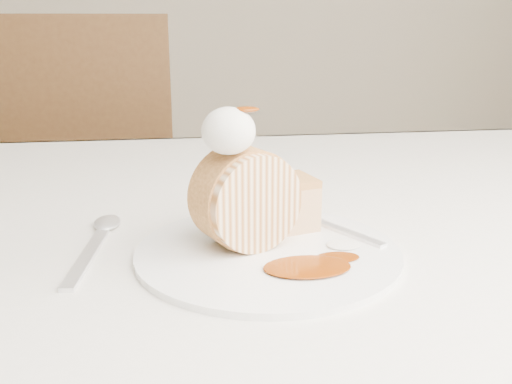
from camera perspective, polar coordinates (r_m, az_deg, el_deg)
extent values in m
cube|color=silver|center=(0.69, -2.28, -3.32)|extent=(1.40, 0.90, 0.04)
cube|color=silver|center=(1.15, -4.44, -1.41)|extent=(1.40, 0.01, 0.28)
cylinder|color=brown|center=(1.36, 23.61, -11.38)|extent=(0.06, 0.06, 0.71)
cube|color=brown|center=(1.69, -15.78, -0.86)|extent=(0.47, 0.47, 0.04)
cube|color=brown|center=(1.43, -17.80, 6.79)|extent=(0.46, 0.05, 0.49)
cylinder|color=brown|center=(1.94, -8.54, -5.90)|extent=(0.04, 0.04, 0.45)
cylinder|color=brown|center=(1.99, -20.09, -6.15)|extent=(0.04, 0.04, 0.45)
cylinder|color=brown|center=(1.58, -8.82, -11.41)|extent=(0.04, 0.04, 0.45)
cylinder|color=brown|center=(1.65, -23.06, -11.45)|extent=(0.04, 0.04, 0.45)
cylinder|color=white|center=(0.55, 1.19, -6.03)|extent=(0.31, 0.31, 0.01)
cylinder|color=beige|center=(0.54, -1.00, -0.69)|extent=(0.11, 0.09, 0.09)
cube|color=tan|center=(0.60, 3.00, -1.44)|extent=(0.07, 0.06, 0.05)
ellipsoid|color=white|center=(0.51, -2.76, 6.12)|extent=(0.05, 0.05, 0.04)
ellipsoid|color=#6F2A04|center=(0.51, -1.01, 8.87)|extent=(0.02, 0.02, 0.01)
cube|color=silver|center=(0.60, 8.66, -3.83)|extent=(0.09, 0.14, 0.00)
cube|color=silver|center=(0.56, -16.55, -6.27)|extent=(0.04, 0.17, 0.00)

